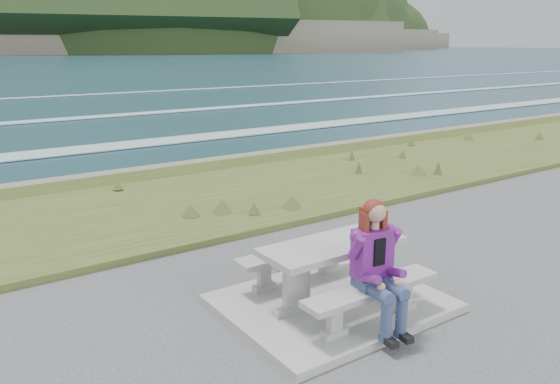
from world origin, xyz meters
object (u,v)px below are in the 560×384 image
(picnic_table, at_px, (332,256))
(bench_landward, at_px, (372,294))
(bench_seaward, at_px, (298,256))
(seated_woman, at_px, (380,284))

(picnic_table, bearing_deg, bench_landward, -90.00)
(bench_landward, relative_size, bench_seaward, 1.00)
(picnic_table, distance_m, seated_woman, 0.84)
(bench_landward, distance_m, seated_woman, 0.23)
(seated_woman, bearing_deg, bench_seaward, 96.05)
(picnic_table, distance_m, bench_landward, 0.74)
(bench_seaward, relative_size, seated_woman, 1.24)
(picnic_table, height_order, bench_landward, picnic_table)
(bench_seaward, height_order, seated_woman, seated_woman)
(picnic_table, bearing_deg, seated_woman, -91.87)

